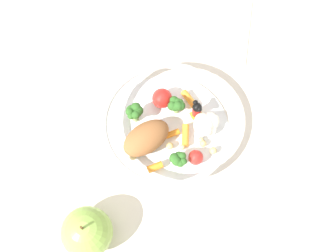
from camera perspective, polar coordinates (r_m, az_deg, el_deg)
The scene contains 4 objects.
ground_plane at distance 0.77m, azimuth -0.34°, elevation 0.47°, with size 2.40×2.40×0.00m, color silver.
food_container at distance 0.74m, azimuth 0.04°, elevation -0.10°, with size 0.21×0.21×0.05m.
loose_apple at distance 0.70m, azimuth -9.98°, elevation -12.79°, with size 0.08×0.08×0.09m.
folded_napkin at distance 0.86m, azimuth 6.61°, elevation 11.85°, with size 0.10×0.14×0.01m, color silver.
Camera 1 is at (0.10, -0.26, 0.72)m, focal length 49.38 mm.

